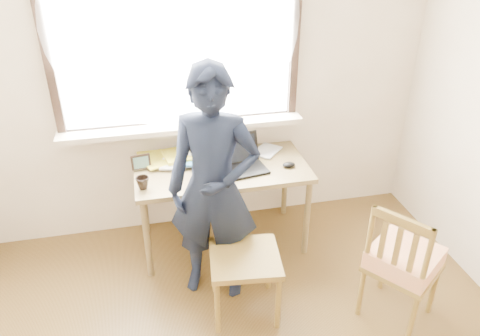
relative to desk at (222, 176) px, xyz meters
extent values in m
cube|color=beige|center=(-0.04, 0.37, 0.68)|extent=(3.50, 0.02, 2.60)
cube|color=white|center=(-0.24, 0.36, 0.98)|extent=(1.70, 0.01, 1.30)
cube|color=black|center=(-0.24, 0.34, 0.30)|extent=(1.82, 0.06, 0.06)
cube|color=black|center=(-1.12, 0.34, 0.98)|extent=(0.06, 0.06, 1.30)
cube|color=black|center=(0.64, 0.34, 0.98)|extent=(0.06, 0.06, 1.30)
cube|color=beige|center=(-0.24, 0.27, 0.31)|extent=(1.85, 0.20, 0.04)
cube|color=white|center=(-0.24, 0.28, 1.08)|extent=(1.95, 0.02, 1.65)
cube|color=olive|center=(0.00, 0.00, 0.05)|extent=(1.29, 0.64, 0.04)
cylinder|color=olive|center=(-0.60, -0.28, -0.29)|extent=(0.05, 0.05, 0.65)
cylinder|color=olive|center=(-0.60, 0.28, -0.29)|extent=(0.05, 0.05, 0.65)
cylinder|color=olive|center=(0.60, -0.28, -0.29)|extent=(0.05, 0.05, 0.65)
cylinder|color=olive|center=(0.60, 0.28, -0.29)|extent=(0.05, 0.05, 0.65)
cube|color=black|center=(0.14, -0.08, 0.08)|extent=(0.38, 0.30, 0.02)
cube|color=black|center=(0.12, 0.04, 0.19)|extent=(0.35, 0.13, 0.23)
cube|color=black|center=(0.12, 0.04, 0.19)|extent=(0.31, 0.10, 0.19)
cube|color=black|center=(0.14, -0.09, 0.08)|extent=(0.33, 0.19, 0.00)
imported|color=white|center=(-0.18, 0.17, 0.12)|extent=(0.16, 0.16, 0.09)
imported|color=black|center=(-0.58, -0.17, 0.12)|extent=(0.10, 0.10, 0.09)
ellipsoid|color=black|center=(0.49, -0.10, 0.09)|extent=(0.10, 0.07, 0.04)
cube|color=white|center=(-0.48, 0.26, 0.08)|extent=(0.30, 0.30, 0.02)
cube|color=white|center=(-0.40, 0.11, 0.08)|extent=(0.26, 0.33, 0.01)
cube|color=white|center=(-0.27, 0.08, 0.09)|extent=(0.31, 0.33, 0.02)
cube|color=white|center=(-0.57, 0.25, 0.09)|extent=(0.29, 0.30, 0.01)
cube|color=white|center=(-0.28, 0.15, 0.09)|extent=(0.28, 0.32, 0.00)
cube|color=yellow|center=(-0.20, 0.18, 0.10)|extent=(0.23, 0.27, 0.02)
cube|color=white|center=(-0.50, 0.25, 0.10)|extent=(0.27, 0.30, 0.02)
cube|color=white|center=(-0.12, 0.28, 0.10)|extent=(0.32, 0.34, 0.00)
cube|color=white|center=(0.05, 0.22, 0.11)|extent=(0.36, 0.37, 0.01)
imported|color=white|center=(-0.42, 0.19, 0.09)|extent=(0.24, 0.31, 0.03)
imported|color=white|center=(0.33, 0.22, 0.08)|extent=(0.28, 0.29, 0.02)
cube|color=black|center=(-0.58, 0.10, 0.13)|extent=(0.14, 0.03, 0.11)
cube|color=#3A622B|center=(-0.58, 0.10, 0.13)|extent=(0.11, 0.02, 0.08)
cube|color=olive|center=(0.00, -0.75, -0.19)|extent=(0.49, 0.47, 0.04)
cylinder|color=olive|center=(-0.21, -0.91, -0.41)|extent=(0.04, 0.04, 0.41)
cylinder|color=olive|center=(-0.16, -0.54, -0.41)|extent=(0.04, 0.04, 0.41)
cylinder|color=olive|center=(0.17, -0.95, -0.41)|extent=(0.04, 0.04, 0.41)
cylinder|color=olive|center=(0.22, -0.59, -0.41)|extent=(0.04, 0.04, 0.41)
cube|color=olive|center=(0.97, -1.01, -0.22)|extent=(0.55, 0.56, 0.04)
cylinder|color=olive|center=(1.21, -1.05, -0.43)|extent=(0.03, 0.03, 0.38)
cylinder|color=olive|center=(0.94, -1.24, -0.43)|extent=(0.03, 0.03, 0.38)
cylinder|color=olive|center=(1.00, -0.77, -0.43)|extent=(0.03, 0.03, 0.38)
cylinder|color=olive|center=(0.74, -0.96, -0.43)|extent=(0.03, 0.03, 0.38)
cylinder|color=olive|center=(0.93, -1.25, 0.03)|extent=(0.03, 0.03, 0.46)
cylinder|color=olive|center=(0.73, -0.97, 0.03)|extent=(0.03, 0.03, 0.46)
cube|color=olive|center=(0.83, -1.11, 0.23)|extent=(0.24, 0.32, 0.06)
cube|color=olive|center=(0.89, -1.18, 0.00)|extent=(0.03, 0.04, 0.37)
cube|color=olive|center=(0.83, -1.11, 0.00)|extent=(0.03, 0.04, 0.37)
cube|color=olive|center=(0.78, -1.03, 0.00)|extent=(0.03, 0.04, 0.37)
cube|color=#E35216|center=(0.97, -1.01, -0.15)|extent=(0.54, 0.54, 0.12)
imported|color=black|center=(-0.14, -0.48, 0.20)|extent=(0.69, 0.57, 1.64)
camera|label=1|loc=(-0.53, -3.00, 1.78)|focal=35.00mm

